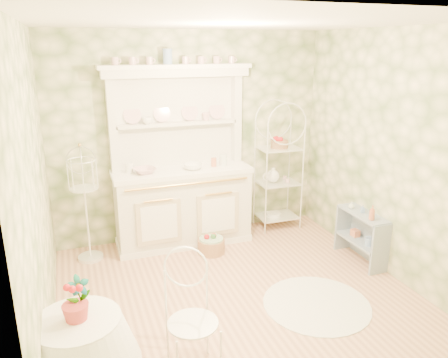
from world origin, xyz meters
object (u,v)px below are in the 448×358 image
object	(u,v)px
bakers_rack	(278,170)
kitchen_dresser	(182,159)
side_shelf	(361,238)
floor_basket	(211,246)
round_table	(81,358)
cafe_chair	(193,318)
birdcage_stand	(86,204)

from	to	relation	value
bakers_rack	kitchen_dresser	bearing A→B (deg)	-175.56
side_shelf	floor_basket	distance (m)	1.83
kitchen_dresser	floor_basket	world-z (taller)	kitchen_dresser
round_table	floor_basket	size ratio (longest dim) A/B	2.71
bakers_rack	floor_basket	xyz separation A→B (m)	(-1.16, -0.50, -0.75)
cafe_chair	birdcage_stand	size ratio (longest dim) A/B	0.70
side_shelf	birdcage_stand	bearing A→B (deg)	162.75
kitchen_dresser	bakers_rack	size ratio (longest dim) A/B	1.36
round_table	birdcage_stand	world-z (taller)	birdcage_stand
side_shelf	round_table	world-z (taller)	round_table
floor_basket	birdcage_stand	bearing A→B (deg)	166.63
floor_basket	side_shelf	bearing A→B (deg)	-26.10
bakers_rack	round_table	size ratio (longest dim) A/B	2.11
round_table	floor_basket	xyz separation A→B (m)	(1.62, 2.00, -0.30)
round_table	cafe_chair	xyz separation A→B (m)	(0.83, 0.05, 0.10)
bakers_rack	floor_basket	world-z (taller)	bakers_rack
bakers_rack	birdcage_stand	world-z (taller)	bakers_rack
side_shelf	birdcage_stand	world-z (taller)	birdcage_stand
kitchen_dresser	cafe_chair	size ratio (longest dim) A/B	2.30
birdcage_stand	floor_basket	distance (m)	1.61
side_shelf	cafe_chair	distance (m)	2.69
kitchen_dresser	birdcage_stand	distance (m)	1.28
cafe_chair	floor_basket	size ratio (longest dim) A/B	3.38
bakers_rack	cafe_chair	size ratio (longest dim) A/B	1.69
side_shelf	floor_basket	world-z (taller)	side_shelf
bakers_rack	cafe_chair	xyz separation A→B (m)	(-1.95, -2.45, -0.34)
kitchen_dresser	side_shelf	size ratio (longest dim) A/B	3.42
kitchen_dresser	floor_basket	distance (m)	1.16
kitchen_dresser	cafe_chair	bearing A→B (deg)	-102.91
birdcage_stand	floor_basket	size ratio (longest dim) A/B	4.85
bakers_rack	round_table	distance (m)	3.76
floor_basket	round_table	bearing A→B (deg)	-129.06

